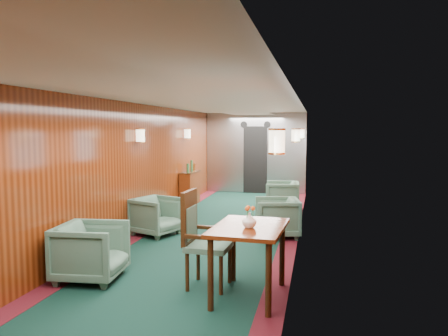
# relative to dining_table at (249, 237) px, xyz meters

# --- Properties ---
(room) EXTENTS (12.00, 12.10, 2.40)m
(room) POSITION_rel_dining_table_xyz_m (-1.06, 2.26, 0.94)
(room) COLOR black
(room) RESTS_ON ground
(bulkhead) EXTENTS (2.98, 0.17, 2.39)m
(bulkhead) POSITION_rel_dining_table_xyz_m (-1.06, 8.18, 0.49)
(bulkhead) COLOR #A1A3A8
(bulkhead) RESTS_ON ground
(windows_right) EXTENTS (0.02, 8.60, 0.80)m
(windows_right) POSITION_rel_dining_table_xyz_m (0.43, 2.51, 0.75)
(windows_right) COLOR silver
(windows_right) RESTS_ON ground
(wall_sconces) EXTENTS (2.97, 7.97, 0.25)m
(wall_sconces) POSITION_rel_dining_table_xyz_m (-1.06, 2.83, 1.09)
(wall_sconces) COLOR #FFF1C6
(wall_sconces) RESTS_ON ground
(dining_table) EXTENTS (0.85, 1.16, 0.83)m
(dining_table) POSITION_rel_dining_table_xyz_m (0.00, 0.00, 0.00)
(dining_table) COLOR #66270D
(dining_table) RESTS_ON ground
(side_chair) EXTENTS (0.55, 0.58, 1.18)m
(side_chair) POSITION_rel_dining_table_xyz_m (-0.64, 0.23, -0.06)
(side_chair) COLOR #1A3E30
(side_chair) RESTS_ON ground
(credenza) EXTENTS (0.30, 0.95, 1.13)m
(credenza) POSITION_rel_dining_table_xyz_m (-2.40, 5.75, -0.26)
(credenza) COLOR #66270D
(credenza) RESTS_ON ground
(flower_vase) EXTENTS (0.21, 0.21, 0.17)m
(flower_vase) POSITION_rel_dining_table_xyz_m (0.02, -0.09, 0.22)
(flower_vase) COLOR silver
(flower_vase) RESTS_ON dining_table
(armchair_left_near) EXTENTS (0.87, 0.85, 0.73)m
(armchair_left_near) POSITION_rel_dining_table_xyz_m (-2.06, 0.16, -0.33)
(armchair_left_near) COLOR #1A3E30
(armchair_left_near) RESTS_ON ground
(armchair_left_far) EXTENTS (0.97, 0.96, 0.69)m
(armchair_left_far) POSITION_rel_dining_table_xyz_m (-2.10, 2.58, -0.35)
(armchair_left_far) COLOR #1A3E30
(armchair_left_far) RESTS_ON ground
(armchair_right_near) EXTENTS (0.90, 0.88, 0.70)m
(armchair_right_near) POSITION_rel_dining_table_xyz_m (0.06, 2.90, -0.35)
(armchair_right_near) COLOR #1A3E30
(armchair_right_near) RESTS_ON ground
(armchair_right_far) EXTENTS (0.82, 0.80, 0.70)m
(armchair_right_far) POSITION_rel_dining_table_xyz_m (-0.04, 5.38, -0.35)
(armchair_right_far) COLOR #1A3E30
(armchair_right_far) RESTS_ON ground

